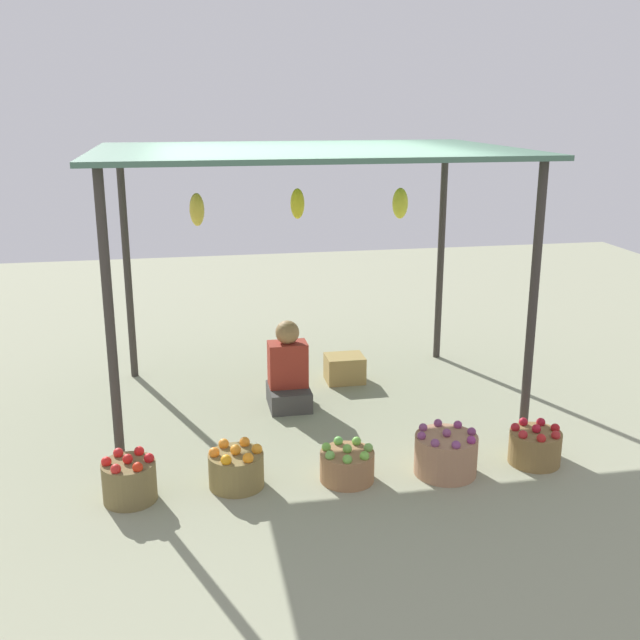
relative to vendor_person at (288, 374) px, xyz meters
name	(u,v)px	position (x,y,z in m)	size (l,w,h in m)	color
ground_plane	(308,404)	(0.18, -0.02, -0.30)	(14.00, 14.00, 0.00)	gray
market_stall_structure	(307,168)	(0.18, -0.01, 1.79)	(3.43, 2.39, 2.25)	#38332D
vendor_person	(288,374)	(0.00, 0.00, 0.00)	(0.36, 0.44, 0.78)	#3F3E3B
basket_red_tomatoes	(129,480)	(-1.31, -1.46, -0.15)	(0.36, 0.36, 0.34)	brown
basket_oranges	(236,468)	(-0.58, -1.40, -0.16)	(0.39, 0.39, 0.31)	olive
basket_green_apples	(347,465)	(0.21, -1.45, -0.18)	(0.39, 0.39, 0.28)	#996C46
basket_purple_onions	(446,454)	(0.94, -1.49, -0.15)	(0.46, 0.46, 0.35)	#A37757
basket_red_apples	(535,446)	(1.65, -1.45, -0.16)	(0.39, 0.39, 0.31)	olive
wooden_crate_near_vendor	(345,368)	(0.62, 0.50, -0.17)	(0.36, 0.30, 0.26)	#A18648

